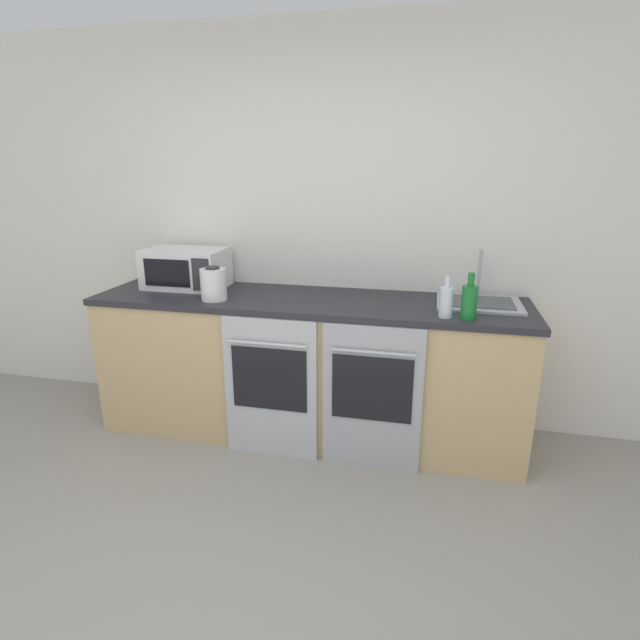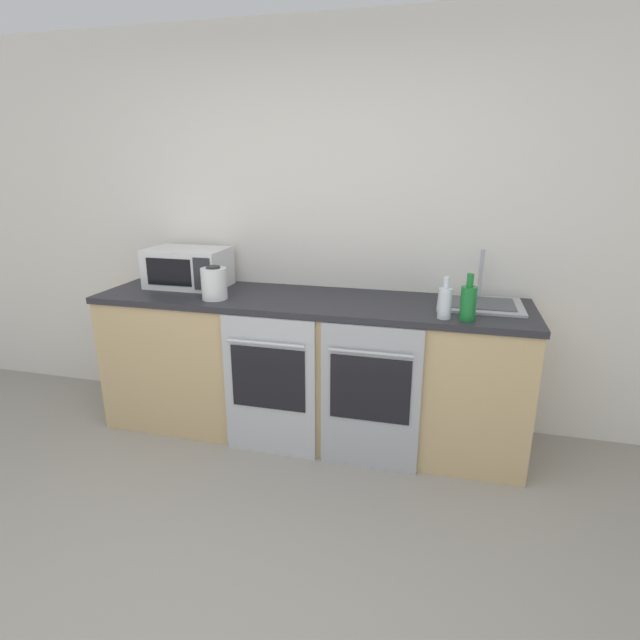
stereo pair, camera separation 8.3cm
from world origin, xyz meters
TOP-DOWN VIEW (x-y plane):
  - wall_back at (0.00, 2.16)m, footprint 10.00×0.06m
  - counter_back at (0.00, 1.80)m, footprint 2.73×0.68m
  - oven_left at (-0.15, 1.45)m, footprint 0.57×0.06m
  - oven_right at (0.46, 1.45)m, footprint 0.57×0.06m
  - microwave at (-0.88, 1.91)m, footprint 0.53×0.35m
  - bottle_green at (0.96, 1.57)m, footprint 0.09×0.09m
  - bottle_clear at (0.84, 1.57)m, footprint 0.07×0.07m
  - kettle at (-0.56, 1.64)m, footprint 0.16×0.16m
  - sink at (1.04, 1.89)m, footprint 0.49×0.40m

SIDE VIEW (x-z plane):
  - oven_left at x=-0.15m, z-range 0.01..0.89m
  - oven_right at x=0.46m, z-range 0.01..0.89m
  - counter_back at x=0.00m, z-range 0.00..0.93m
  - sink at x=1.04m, z-range 0.79..1.10m
  - bottle_clear at x=0.84m, z-range 0.90..1.13m
  - kettle at x=-0.56m, z-range 0.92..1.13m
  - bottle_green at x=0.96m, z-range 0.90..1.15m
  - microwave at x=-0.88m, z-range 0.93..1.19m
  - wall_back at x=0.00m, z-range 0.00..2.60m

